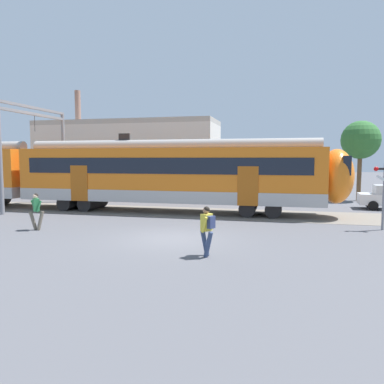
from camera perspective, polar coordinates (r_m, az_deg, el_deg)
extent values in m
plane|color=#515156|center=(15.20, -3.21, -7.08)|extent=(160.00, 160.00, 0.00)
cube|color=slate|center=(27.93, -25.93, -1.97)|extent=(80.00, 4.40, 0.01)
cube|color=#B2ADA8|center=(22.52, -3.83, -0.38)|extent=(18.00, 3.06, 0.70)
cube|color=orange|center=(22.42, -3.85, 3.56)|extent=(18.00, 3.00, 2.40)
cube|color=black|center=(20.97, -5.09, 3.99)|extent=(16.56, 0.03, 0.90)
cube|color=#AC5413|center=(20.01, 8.50, 0.89)|extent=(1.10, 0.04, 2.10)
cube|color=#AC5413|center=(23.06, -16.82, 1.28)|extent=(1.10, 0.04, 2.10)
cylinder|color=gray|center=(22.42, -3.88, 7.09)|extent=(17.64, 0.70, 0.70)
cube|color=black|center=(23.39, -10.28, 8.29)|extent=(0.70, 0.12, 0.40)
cylinder|color=black|center=(21.58, 12.33, -2.33)|extent=(0.90, 2.40, 0.90)
cylinder|color=black|center=(21.65, 8.62, -2.25)|extent=(0.90, 2.40, 0.90)
cylinder|color=black|center=(24.47, -14.81, -1.51)|extent=(0.90, 2.40, 0.90)
cylinder|color=black|center=(25.16, -17.62, -1.41)|extent=(0.90, 2.40, 0.90)
ellipsoid|color=orange|center=(21.62, 21.12, 2.24)|extent=(1.80, 2.85, 2.95)
cube|color=black|center=(21.65, 22.10, 3.80)|extent=(0.40, 2.40, 1.00)
cylinder|color=#6B6051|center=(18.31, -23.05, -4.02)|extent=(0.36, 0.35, 0.87)
cylinder|color=#6B6051|center=(18.17, -22.10, -4.06)|extent=(0.36, 0.35, 0.87)
cube|color=#2D7F47|center=(18.14, -22.66, -1.82)|extent=(0.42, 0.43, 0.56)
cylinder|color=#2D7F47|center=(17.94, -22.30, -2.05)|extent=(0.24, 0.24, 0.52)
cylinder|color=#2D7F47|center=(18.35, -23.00, -1.92)|extent=(0.24, 0.24, 0.52)
sphere|color=beige|center=(18.10, -22.76, -0.60)|extent=(0.22, 0.22, 0.22)
sphere|color=black|center=(18.10, -22.70, -0.50)|extent=(0.20, 0.20, 0.20)
cylinder|color=navy|center=(12.55, 1.96, -7.70)|extent=(0.38, 0.29, 0.87)
cylinder|color=navy|center=(12.24, 2.48, -8.02)|extent=(0.38, 0.29, 0.87)
cube|color=gold|center=(12.25, 2.23, -4.62)|extent=(0.37, 0.43, 0.56)
cylinder|color=gold|center=(12.04, 1.89, -5.03)|extent=(0.26, 0.19, 0.52)
cylinder|color=gold|center=(12.48, 2.55, -4.67)|extent=(0.26, 0.19, 0.52)
sphere|color=#9E7051|center=(12.20, 2.16, -2.81)|extent=(0.22, 0.22, 0.22)
sphere|color=black|center=(12.19, 2.24, -2.67)|extent=(0.20, 0.20, 0.20)
cube|color=navy|center=(12.14, 2.91, -4.62)|extent=(0.27, 0.32, 0.40)
cylinder|color=black|center=(27.23, 25.37, -1.50)|extent=(0.61, 0.24, 0.60)
cylinder|color=black|center=(25.70, 25.87, -1.88)|extent=(0.61, 0.24, 0.60)
cylinder|color=gray|center=(23.94, -27.21, 4.66)|extent=(0.24, 0.24, 6.50)
cylinder|color=gray|center=(29.11, -18.97, 4.94)|extent=(0.24, 0.24, 6.50)
cube|color=gray|center=(26.66, -22.93, 11.72)|extent=(0.20, 6.40, 0.16)
cube|color=gray|center=(26.61, -22.90, 10.86)|extent=(0.20, 6.40, 0.16)
cylinder|color=black|center=(26.55, -22.86, 9.58)|extent=(0.03, 0.03, 1.00)
cylinder|color=gray|center=(18.79, 27.19, -0.66)|extent=(0.11, 0.11, 3.00)
sphere|color=red|center=(18.57, 26.25, 3.18)|extent=(0.20, 0.20, 0.20)
cube|color=beige|center=(33.12, -9.78, 4.70)|extent=(15.54, 5.00, 6.00)
cube|color=#A7A39B|center=(33.25, -9.87, 10.23)|extent=(15.54, 5.00, 0.40)
cylinder|color=#8C6656|center=(35.49, -17.00, 12.03)|extent=(0.50, 0.50, 3.20)
cylinder|color=brown|center=(31.10, 24.11, 2.09)|extent=(0.32, 0.32, 3.60)
sphere|color=#2D662D|center=(31.09, 24.30, 7.25)|extent=(2.86, 2.86, 2.86)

